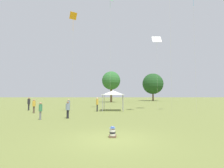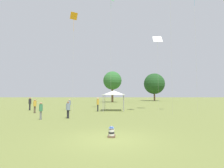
{
  "view_description": "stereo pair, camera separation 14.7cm",
  "coord_description": "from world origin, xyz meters",
  "px_view_note": "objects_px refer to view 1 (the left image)",
  "views": [
    {
      "loc": [
        0.02,
        -8.81,
        2.2
      ],
      "look_at": [
        0.01,
        6.68,
        3.17
      ],
      "focal_mm": 28.0,
      "sensor_mm": 36.0,
      "label": 1
    },
    {
      "loc": [
        0.17,
        -8.81,
        2.2
      ],
      "look_at": [
        0.01,
        6.68,
        3.17
      ],
      "focal_mm": 28.0,
      "sensor_mm": 36.0,
      "label": 2
    }
  ],
  "objects_px": {
    "seated_toddler": "(113,133)",
    "person_standing_1": "(69,104)",
    "person_standing_5": "(68,108)",
    "distant_tree_0": "(153,84)",
    "distant_tree_1": "(111,81)",
    "person_standing_2": "(29,103)",
    "canopy_tent": "(113,93)",
    "kite_4": "(73,20)",
    "person_standing_4": "(41,109)",
    "person_standing_3": "(97,103)",
    "kite_3": "(110,6)",
    "person_standing_0": "(34,105)",
    "kite_5": "(157,40)"
  },
  "relations": [
    {
      "from": "kite_4",
      "to": "kite_5",
      "type": "xyz_separation_m",
      "value": [
        11.6,
        4.62,
        -1.14
      ]
    },
    {
      "from": "person_standing_0",
      "to": "canopy_tent",
      "type": "bearing_deg",
      "value": -116.36
    },
    {
      "from": "person_standing_1",
      "to": "person_standing_5",
      "type": "relative_size",
      "value": 1.01
    },
    {
      "from": "person_standing_4",
      "to": "kite_5",
      "type": "relative_size",
      "value": 0.14
    },
    {
      "from": "distant_tree_0",
      "to": "distant_tree_1",
      "type": "bearing_deg",
      "value": -141.25
    },
    {
      "from": "person_standing_1",
      "to": "canopy_tent",
      "type": "bearing_deg",
      "value": -117.71
    },
    {
      "from": "canopy_tent",
      "to": "kite_3",
      "type": "bearing_deg",
      "value": 102.8
    },
    {
      "from": "seated_toddler",
      "to": "person_standing_4",
      "type": "height_order",
      "value": "person_standing_4"
    },
    {
      "from": "person_standing_5",
      "to": "kite_5",
      "type": "height_order",
      "value": "kite_5"
    },
    {
      "from": "person_standing_2",
      "to": "kite_3",
      "type": "height_order",
      "value": "kite_3"
    },
    {
      "from": "kite_3",
      "to": "person_standing_5",
      "type": "bearing_deg",
      "value": -106.73
    },
    {
      "from": "person_standing_1",
      "to": "person_standing_4",
      "type": "height_order",
      "value": "person_standing_1"
    },
    {
      "from": "seated_toddler",
      "to": "person_standing_5",
      "type": "height_order",
      "value": "person_standing_5"
    },
    {
      "from": "person_standing_5",
      "to": "distant_tree_0",
      "type": "bearing_deg",
      "value": 133.31
    },
    {
      "from": "person_standing_1",
      "to": "canopy_tent",
      "type": "distance_m",
      "value": 6.35
    },
    {
      "from": "person_standing_0",
      "to": "distant_tree_1",
      "type": "height_order",
      "value": "distant_tree_1"
    },
    {
      "from": "person_standing_2",
      "to": "canopy_tent",
      "type": "distance_m",
      "value": 12.12
    },
    {
      "from": "seated_toddler",
      "to": "person_standing_2",
      "type": "xyz_separation_m",
      "value": [
        -11.91,
        15.78,
        0.85
      ]
    },
    {
      "from": "kite_4",
      "to": "kite_3",
      "type": "bearing_deg",
      "value": -118.24
    },
    {
      "from": "person_standing_0",
      "to": "distant_tree_1",
      "type": "bearing_deg",
      "value": -61.64
    },
    {
      "from": "person_standing_1",
      "to": "person_standing_5",
      "type": "xyz_separation_m",
      "value": [
        1.85,
        -7.8,
        -0.02
      ]
    },
    {
      "from": "person_standing_2",
      "to": "canopy_tent",
      "type": "relative_size",
      "value": 0.58
    },
    {
      "from": "canopy_tent",
      "to": "person_standing_1",
      "type": "bearing_deg",
      "value": -178.37
    },
    {
      "from": "canopy_tent",
      "to": "distant_tree_0",
      "type": "xyz_separation_m",
      "value": [
        15.06,
        40.33,
        3.85
      ]
    },
    {
      "from": "person_standing_4",
      "to": "kite_3",
      "type": "height_order",
      "value": "kite_3"
    },
    {
      "from": "person_standing_1",
      "to": "person_standing_3",
      "type": "bearing_deg",
      "value": -133.1
    },
    {
      "from": "distant_tree_0",
      "to": "person_standing_3",
      "type": "bearing_deg",
      "value": -112.5
    },
    {
      "from": "person_standing_1",
      "to": "distant_tree_1",
      "type": "distance_m",
      "value": 29.2
    },
    {
      "from": "person_standing_2",
      "to": "distant_tree_1",
      "type": "relative_size",
      "value": 0.2
    },
    {
      "from": "person_standing_1",
      "to": "person_standing_2",
      "type": "relative_size",
      "value": 0.88
    },
    {
      "from": "person_standing_2",
      "to": "person_standing_4",
      "type": "distance_m",
      "value": 10.91
    },
    {
      "from": "person_standing_3",
      "to": "distant_tree_1",
      "type": "bearing_deg",
      "value": 132.84
    },
    {
      "from": "seated_toddler",
      "to": "person_standing_1",
      "type": "xyz_separation_m",
      "value": [
        -6.03,
        15.07,
        0.72
      ]
    },
    {
      "from": "person_standing_1",
      "to": "canopy_tent",
      "type": "xyz_separation_m",
      "value": [
        6.16,
        0.18,
        1.53
      ]
    },
    {
      "from": "person_standing_3",
      "to": "person_standing_1",
      "type": "bearing_deg",
      "value": -147.53
    },
    {
      "from": "seated_toddler",
      "to": "person_standing_3",
      "type": "relative_size",
      "value": 0.31
    },
    {
      "from": "person_standing_2",
      "to": "person_standing_3",
      "type": "height_order",
      "value": "person_standing_3"
    },
    {
      "from": "person_standing_1",
      "to": "person_standing_4",
      "type": "relative_size",
      "value": 1.04
    },
    {
      "from": "person_standing_4",
      "to": "distant_tree_0",
      "type": "relative_size",
      "value": 0.15
    },
    {
      "from": "distant_tree_0",
      "to": "kite_4",
      "type": "bearing_deg",
      "value": -114.74
    },
    {
      "from": "person_standing_0",
      "to": "person_standing_4",
      "type": "relative_size",
      "value": 1.09
    },
    {
      "from": "person_standing_0",
      "to": "person_standing_3",
      "type": "xyz_separation_m",
      "value": [
        7.46,
        2.12,
        0.13
      ]
    },
    {
      "from": "person_standing_4",
      "to": "kite_3",
      "type": "xyz_separation_m",
      "value": [
        6.07,
        10.79,
        15.18
      ]
    },
    {
      "from": "person_standing_4",
      "to": "person_standing_0",
      "type": "bearing_deg",
      "value": -30.26
    },
    {
      "from": "person_standing_1",
      "to": "person_standing_5",
      "type": "height_order",
      "value": "person_standing_1"
    },
    {
      "from": "person_standing_1",
      "to": "person_standing_4",
      "type": "xyz_separation_m",
      "value": [
        -0.35,
        -8.69,
        -0.02
      ]
    },
    {
      "from": "kite_4",
      "to": "distant_tree_1",
      "type": "distance_m",
      "value": 31.87
    },
    {
      "from": "person_standing_2",
      "to": "person_standing_5",
      "type": "bearing_deg",
      "value": -160.83
    },
    {
      "from": "kite_4",
      "to": "distant_tree_0",
      "type": "height_order",
      "value": "kite_4"
    },
    {
      "from": "kite_3",
      "to": "distant_tree_1",
      "type": "bearing_deg",
      "value": 94.57
    }
  ]
}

